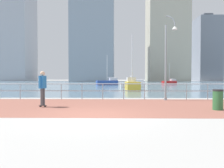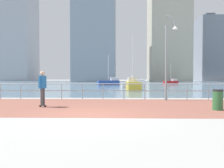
{
  "view_description": "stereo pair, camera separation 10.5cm",
  "coord_description": "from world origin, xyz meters",
  "px_view_note": "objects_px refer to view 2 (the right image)",
  "views": [
    {
      "loc": [
        0.94,
        -8.8,
        1.46
      ],
      "look_at": [
        0.68,
        3.92,
        1.1
      ],
      "focal_mm": 36.69,
      "sensor_mm": 36.0,
      "label": 1
    },
    {
      "loc": [
        1.04,
        -8.79,
        1.46
      ],
      "look_at": [
        0.68,
        3.92,
        1.1
      ],
      "focal_mm": 36.69,
      "sensor_mm": 36.0,
      "label": 2
    }
  ],
  "objects_px": {
    "lamppost": "(169,53)",
    "trash_bin": "(218,100)",
    "skateboarder": "(43,85)",
    "sailboat_navy": "(109,82)",
    "sailboat_gray": "(134,85)",
    "sailboat_yellow": "(171,82)",
    "sailboat_white": "(133,85)"
  },
  "relations": [
    {
      "from": "lamppost",
      "to": "skateboarder",
      "type": "relative_size",
      "value": 3.04
    },
    {
      "from": "sailboat_white",
      "to": "lamppost",
      "type": "bearing_deg",
      "value": -82.75
    },
    {
      "from": "trash_bin",
      "to": "sailboat_navy",
      "type": "xyz_separation_m",
      "value": [
        -6.28,
        34.24,
        0.09
      ]
    },
    {
      "from": "sailboat_white",
      "to": "skateboarder",
      "type": "bearing_deg",
      "value": -109.5
    },
    {
      "from": "skateboarder",
      "to": "sailboat_navy",
      "type": "distance_m",
      "value": 33.44
    },
    {
      "from": "trash_bin",
      "to": "sailboat_navy",
      "type": "bearing_deg",
      "value": 100.38
    },
    {
      "from": "sailboat_yellow",
      "to": "sailboat_navy",
      "type": "bearing_deg",
      "value": -152.79
    },
    {
      "from": "sailboat_gray",
      "to": "sailboat_yellow",
      "type": "xyz_separation_m",
      "value": [
        9.59,
        18.67,
        0.0
      ]
    },
    {
      "from": "trash_bin",
      "to": "sailboat_gray",
      "type": "height_order",
      "value": "sailboat_gray"
    },
    {
      "from": "lamppost",
      "to": "sailboat_white",
      "type": "relative_size",
      "value": 0.84
    },
    {
      "from": "lamppost",
      "to": "trash_bin",
      "type": "height_order",
      "value": "lamppost"
    },
    {
      "from": "sailboat_yellow",
      "to": "sailboat_white",
      "type": "bearing_deg",
      "value": -112.05
    },
    {
      "from": "sailboat_gray",
      "to": "lamppost",
      "type": "bearing_deg",
      "value": -86.98
    },
    {
      "from": "trash_bin",
      "to": "sailboat_gray",
      "type": "distance_m",
      "value": 22.7
    },
    {
      "from": "sailboat_yellow",
      "to": "sailboat_white",
      "type": "height_order",
      "value": "sailboat_white"
    },
    {
      "from": "skateboarder",
      "to": "trash_bin",
      "type": "xyz_separation_m",
      "value": [
        8.2,
        -0.87,
        -0.6
      ]
    },
    {
      "from": "trash_bin",
      "to": "sailboat_yellow",
      "type": "xyz_separation_m",
      "value": [
        7.38,
        41.26,
        -0.02
      ]
    },
    {
      "from": "trash_bin",
      "to": "lamppost",
      "type": "bearing_deg",
      "value": 106.09
    },
    {
      "from": "lamppost",
      "to": "sailboat_gray",
      "type": "bearing_deg",
      "value": 93.02
    },
    {
      "from": "sailboat_yellow",
      "to": "trash_bin",
      "type": "bearing_deg",
      "value": -100.14
    },
    {
      "from": "skateboarder",
      "to": "sailboat_yellow",
      "type": "height_order",
      "value": "sailboat_yellow"
    },
    {
      "from": "sailboat_navy",
      "to": "sailboat_yellow",
      "type": "distance_m",
      "value": 15.35
    },
    {
      "from": "lamppost",
      "to": "trash_bin",
      "type": "distance_m",
      "value": 5.18
    },
    {
      "from": "lamppost",
      "to": "skateboarder",
      "type": "height_order",
      "value": "lamppost"
    },
    {
      "from": "skateboarder",
      "to": "sailboat_white",
      "type": "bearing_deg",
      "value": 70.5
    },
    {
      "from": "sailboat_yellow",
      "to": "sailboat_white",
      "type": "relative_size",
      "value": 0.74
    },
    {
      "from": "lamppost",
      "to": "sailboat_navy",
      "type": "distance_m",
      "value": 30.41
    },
    {
      "from": "lamppost",
      "to": "trash_bin",
      "type": "bearing_deg",
      "value": -73.91
    },
    {
      "from": "lamppost",
      "to": "sailboat_yellow",
      "type": "distance_m",
      "value": 38.0
    },
    {
      "from": "skateboarder",
      "to": "sailboat_navy",
      "type": "xyz_separation_m",
      "value": [
        1.93,
        33.38,
        -0.51
      ]
    },
    {
      "from": "sailboat_gray",
      "to": "sailboat_navy",
      "type": "height_order",
      "value": "sailboat_navy"
    },
    {
      "from": "sailboat_navy",
      "to": "sailboat_yellow",
      "type": "relative_size",
      "value": 1.25
    }
  ]
}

